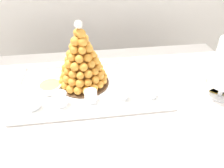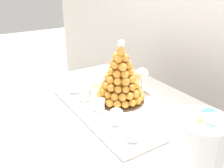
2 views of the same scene
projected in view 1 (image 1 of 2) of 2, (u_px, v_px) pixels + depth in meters
The scene contains 11 objects.
buffet_table at pixel (115, 117), 1.01m from camera, with size 1.30×0.92×0.80m.
serving_tray at pixel (91, 87), 0.99m from camera, with size 0.66×0.40×0.02m.
croquembouche at pixel (82, 61), 0.94m from camera, with size 0.24×0.24×0.30m.
dessert_cup_left at pixel (32, 102), 0.86m from camera, with size 0.06×0.06×0.05m.
dessert_cup_mid_left at pixel (61, 99), 0.88m from camera, with size 0.05×0.05×0.06m.
dessert_cup_centre at pixel (91, 96), 0.89m from camera, with size 0.05×0.05×0.05m.
dessert_cup_mid_right at pixel (122, 92), 0.91m from camera, with size 0.05×0.05×0.06m.
dessert_cup_right at pixel (151, 92), 0.92m from camera, with size 0.05×0.05×0.05m.
creme_brulee_ramekin at pixel (50, 86), 0.96m from camera, with size 0.10×0.10×0.03m.
fruit_tart_plate at pixel (219, 81), 1.01m from camera, with size 0.20×0.20×0.06m.
wine_glass at pixel (79, 51), 1.07m from camera, with size 0.07×0.07×0.14m.
Camera 1 is at (-0.11, -0.71, 1.40)m, focal length 34.49 mm.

